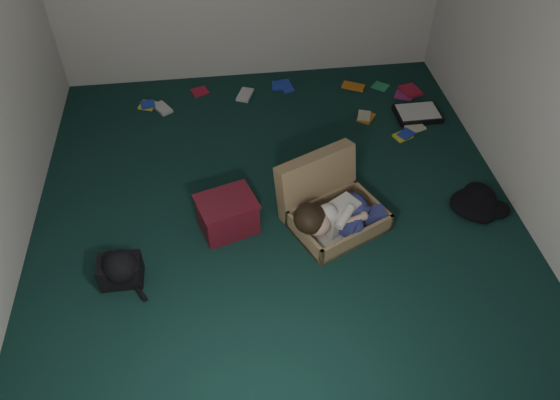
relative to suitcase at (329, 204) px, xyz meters
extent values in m
plane|color=#102F29|center=(-0.42, 0.05, -0.16)|extent=(4.50, 4.50, 0.00)
cube|color=#9E8057|center=(0.06, -0.13, -0.08)|extent=(0.86, 0.76, 0.16)
cube|color=beige|center=(0.06, -0.13, -0.12)|extent=(0.78, 0.68, 0.02)
cube|color=#9E8057|center=(-0.08, 0.17, 0.10)|extent=(0.73, 0.49, 0.52)
cube|color=silver|center=(0.05, -0.16, 0.02)|extent=(0.35, 0.31, 0.22)
sphere|color=tan|center=(-0.14, -0.28, 0.08)|extent=(0.19, 0.19, 0.19)
ellipsoid|color=black|center=(-0.20, -0.25, 0.11)|extent=(0.26, 0.27, 0.22)
ellipsoid|color=navy|center=(0.18, -0.08, 0.02)|extent=(0.23, 0.27, 0.22)
cube|color=navy|center=(0.16, -0.22, 0.01)|extent=(0.28, 0.28, 0.14)
cube|color=navy|center=(0.30, -0.16, -0.02)|extent=(0.26, 0.15, 0.11)
sphere|color=white|center=(0.37, -0.10, -0.04)|extent=(0.11, 0.11, 0.11)
sphere|color=white|center=(0.40, -0.16, -0.05)|extent=(0.10, 0.10, 0.10)
cylinder|color=tan|center=(0.15, -0.25, 0.06)|extent=(0.19, 0.13, 0.07)
cube|color=maroon|center=(-0.83, -0.01, -0.01)|extent=(0.51, 0.44, 0.29)
cube|color=maroon|center=(-0.83, -0.01, 0.14)|extent=(0.53, 0.47, 0.02)
cube|color=black|center=(1.18, 1.28, -0.13)|extent=(0.45, 0.34, 0.06)
cube|color=white|center=(1.18, 1.28, -0.10)|extent=(0.40, 0.29, 0.01)
cube|color=yellow|center=(-1.56, 1.81, -0.15)|extent=(0.19, 0.14, 0.02)
cube|color=#B21732|center=(-1.01, 2.00, -0.15)|extent=(0.24, 0.23, 0.02)
cube|color=silver|center=(-0.53, 1.87, -0.15)|extent=(0.19, 0.22, 0.02)
cube|color=#2239BA|center=(-0.07, 1.99, -0.15)|extent=(0.20, 0.23, 0.02)
cube|color=orange|center=(0.65, 1.88, -0.15)|extent=(0.24, 0.22, 0.02)
cube|color=#29985D|center=(0.94, 1.85, -0.15)|extent=(0.20, 0.16, 0.02)
cube|color=#902469|center=(1.14, 1.65, -0.15)|extent=(0.24, 0.23, 0.02)
cube|color=beige|center=(1.09, 1.08, -0.15)|extent=(0.18, 0.21, 0.02)
cube|color=yellow|center=(0.93, 0.96, -0.15)|extent=(0.21, 0.23, 0.02)
cube|color=#B21732|center=(1.24, 1.72, -0.15)|extent=(0.23, 0.21, 0.02)
cube|color=silver|center=(-1.40, 1.73, -0.15)|extent=(0.21, 0.17, 0.02)
cube|color=#2239BA|center=(-0.16, 2.00, -0.15)|extent=(0.23, 0.23, 0.02)
cube|color=orange|center=(0.65, 1.31, -0.15)|extent=(0.16, 0.20, 0.02)
camera|label=1|loc=(-0.80, -3.06, 3.13)|focal=35.00mm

